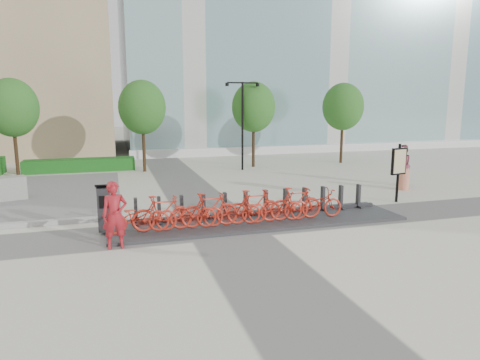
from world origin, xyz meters
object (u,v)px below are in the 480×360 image
object	(u,v)px
pedestrian	(402,165)
map_sign	(399,164)
bike_0	(138,217)
kiosk	(104,208)
worker_red	(115,215)
construction_barrel	(404,179)

from	to	relation	value
pedestrian	map_sign	world-z (taller)	map_sign
bike_0	kiosk	world-z (taller)	kiosk
kiosk	map_sign	bearing A→B (deg)	9.36
worker_red	map_sign	xyz separation A→B (m)	(10.65, 2.45, 0.61)
kiosk	worker_red	world-z (taller)	worker_red
worker_red	construction_barrel	size ratio (longest dim) A/B	1.93
construction_barrel	map_sign	world-z (taller)	map_sign
worker_red	construction_barrel	distance (m)	13.24
bike_0	map_sign	size ratio (longest dim) A/B	0.81
construction_barrel	kiosk	bearing A→B (deg)	-166.68
worker_red	pedestrian	bearing A→B (deg)	18.29
bike_0	kiosk	bearing A→B (deg)	63.92
kiosk	pedestrian	bearing A→B (deg)	20.43
kiosk	construction_barrel	xyz separation A→B (m)	(12.76, 3.02, -0.30)
kiosk	map_sign	xyz separation A→B (m)	(10.93, 1.03, 0.75)
pedestrian	kiosk	bearing A→B (deg)	-12.46
worker_red	construction_barrel	bearing A→B (deg)	15.56
construction_barrel	map_sign	xyz separation A→B (m)	(-1.82, -1.99, 1.05)
worker_red	pedestrian	size ratio (longest dim) A/B	0.95
bike_0	construction_barrel	xyz separation A→B (m)	(11.83, 3.47, -0.10)
bike_0	kiosk	size ratio (longest dim) A/B	1.28
pedestrian	map_sign	size ratio (longest dim) A/B	0.84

